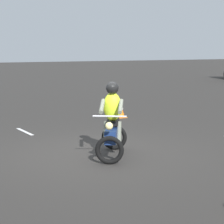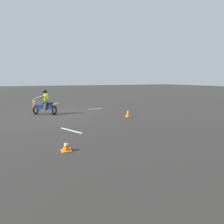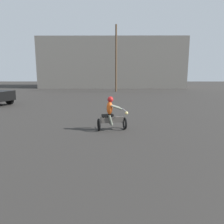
% 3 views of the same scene
% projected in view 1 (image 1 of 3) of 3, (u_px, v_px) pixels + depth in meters
% --- Properties ---
extents(ground_plane, '(120.00, 120.00, 0.00)m').
position_uv_depth(ground_plane, '(99.00, 153.00, 9.99)').
color(ground_plane, '#2D2B28').
extents(motorcycle_rider_foreground, '(1.51, 1.23, 1.66)m').
position_uv_depth(motorcycle_rider_foreground, '(112.00, 124.00, 9.63)').
color(motorcycle_rider_foreground, black).
rests_on(motorcycle_rider_foreground, ground).
extents(traffic_cone_near_right, '(0.32, 0.32, 0.45)m').
position_uv_depth(traffic_cone_near_right, '(121.00, 111.00, 15.01)').
color(traffic_cone_near_right, orange).
rests_on(traffic_cone_near_right, ground).
extents(lane_stripe_w, '(1.22, 0.21, 0.01)m').
position_uv_depth(lane_stripe_w, '(25.00, 132.00, 12.53)').
color(lane_stripe_w, silver).
rests_on(lane_stripe_w, ground).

